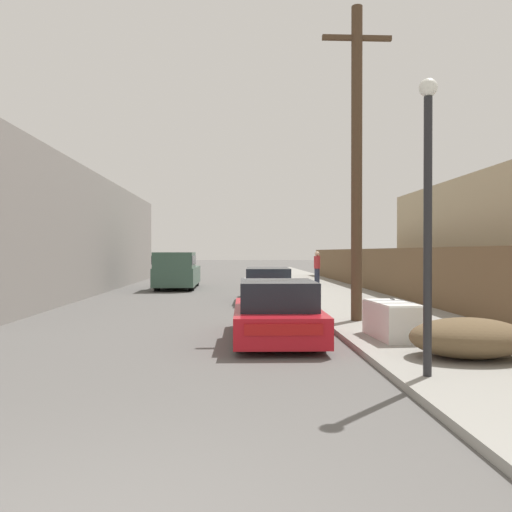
{
  "coord_description": "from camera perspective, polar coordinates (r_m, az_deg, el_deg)",
  "views": [
    {
      "loc": [
        0.89,
        -3.03,
        1.9
      ],
      "look_at": [
        1.5,
        10.88,
        1.78
      ],
      "focal_mm": 35.0,
      "sensor_mm": 36.0,
      "label": 1
    }
  ],
  "objects": [
    {
      "name": "utility_pole",
      "position": [
        13.37,
        11.44,
        10.81
      ],
      "size": [
        1.8,
        0.28,
        8.11
      ],
      "color": "#4C3826",
      "rests_on": "sidewalk_curb"
    },
    {
      "name": "parked_sports_car_red",
      "position": [
        10.79,
        2.35,
        -6.54
      ],
      "size": [
        1.86,
        4.12,
        1.29
      ],
      "rotation": [
        0.0,
        0.0,
        -0.02
      ],
      "color": "red",
      "rests_on": "ground"
    },
    {
      "name": "brush_pile",
      "position": [
        9.22,
        23.13,
        -8.58
      ],
      "size": [
        1.98,
        1.46,
        0.67
      ],
      "color": "brown",
      "rests_on": "sidewalk_curb"
    },
    {
      "name": "building_left_block",
      "position": [
        25.71,
        -24.17,
        2.16
      ],
      "size": [
        7.0,
        24.76,
        5.34
      ],
      "primitive_type": "cube",
      "color": "gray",
      "rests_on": "ground"
    },
    {
      "name": "pickup_truck",
      "position": [
        25.7,
        -9.04,
        -1.68
      ],
      "size": [
        2.0,
        5.23,
        1.87
      ],
      "rotation": [
        0.0,
        0.0,
        3.14
      ],
      "color": "#385647",
      "rests_on": "ground"
    },
    {
      "name": "sidewalk_curb",
      "position": [
        26.95,
        6.92,
        -3.42
      ],
      "size": [
        4.2,
        63.0,
        0.12
      ],
      "primitive_type": "cube",
      "color": "gray",
      "rests_on": "ground"
    },
    {
      "name": "car_parked_mid",
      "position": [
        19.25,
        1.36,
        -3.36
      ],
      "size": [
        2.09,
        4.64,
        1.28
      ],
      "rotation": [
        0.0,
        0.0,
        -0.05
      ],
      "color": "silver",
      "rests_on": "ground"
    },
    {
      "name": "pedestrian",
      "position": [
        27.44,
        6.99,
        -1.28
      ],
      "size": [
        0.34,
        0.34,
        1.8
      ],
      "color": "#282D42",
      "rests_on": "sidewalk_curb"
    },
    {
      "name": "street_lamp",
      "position": [
        7.56,
        19.04,
        5.87
      ],
      "size": [
        0.26,
        0.26,
        4.25
      ],
      "color": "#232326",
      "rests_on": "sidewalk_curb"
    },
    {
      "name": "discarded_fridge",
      "position": [
        10.76,
        15.27,
        -7.06
      ],
      "size": [
        0.83,
        1.65,
        0.77
      ],
      "rotation": [
        0.0,
        0.0,
        0.06
      ],
      "color": "silver",
      "rests_on": "sidewalk_curb"
    },
    {
      "name": "wooden_fence",
      "position": [
        22.28,
        14.08,
        -1.63
      ],
      "size": [
        0.08,
        33.76,
        1.92
      ],
      "primitive_type": "cube",
      "color": "brown",
      "rests_on": "sidewalk_curb"
    }
  ]
}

